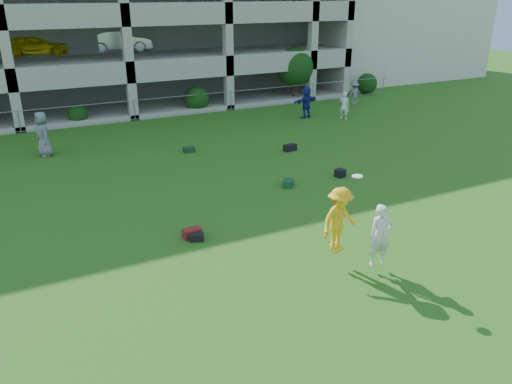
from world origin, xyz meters
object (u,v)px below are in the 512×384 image
stucco_building (365,14)px  parking_garage (95,5)px  bystander_d (306,102)px  bystander_f (354,94)px  bystander_c (43,134)px  bystander_e (344,106)px  frisbee_contest (349,224)px  crate_d (340,173)px

stucco_building → parking_garage: parking_garage is taller
stucco_building → parking_garage: 23.03m
bystander_d → parking_garage: (-9.11, 12.49, 5.11)m
bystander_f → parking_garage: size_ratio=0.05×
stucco_building → bystander_c: 31.63m
stucco_building → bystander_e: stucco_building is taller
bystander_f → frisbee_contest: frisbee_contest is taller
crate_d → parking_garage: 22.96m
bystander_f → frisbee_contest: 20.74m
bystander_f → crate_d: bystander_f is taller
stucco_building → crate_d: size_ratio=45.71×
stucco_building → bystander_d: 19.33m
bystander_e → parking_garage: size_ratio=0.05×
bystander_e → bystander_f: 3.98m
bystander_d → bystander_f: (4.55, 1.45, -0.14)m
stucco_building → frisbee_contest: size_ratio=6.58×
bystander_d → parking_garage: 16.28m
bystander_d → frisbee_contest: frisbee_contest is taller
bystander_f → bystander_d: bearing=22.0°
crate_d → stucco_building: bearing=50.6°
bystander_e → crate_d: 9.76m
stucco_building → bystander_f: bearing=-129.5°
bystander_c → bystander_d: size_ratio=1.10×
stucco_building → bystander_c: bearing=-154.1°
bystander_d → bystander_e: 2.18m
bystander_c → bystander_f: (18.87, 2.38, -0.23)m
bystander_c → parking_garage: parking_garage is taller
bystander_c → crate_d: 13.13m
frisbee_contest → parking_garage: (-1.00, 27.46, 4.74)m
parking_garage → stucco_building: bearing=0.7°
crate_d → parking_garage: (-4.99, 21.63, 5.86)m
bystander_f → stucco_building: bearing=-125.2°
bystander_d → bystander_e: bystander_d is taller
parking_garage → bystander_f: bearing=-38.9°
bystander_c → frisbee_contest: (6.21, -14.05, 0.28)m
bystander_d → bystander_e: size_ratio=1.14×
bystander_e → parking_garage: (-10.82, 13.84, 5.22)m
bystander_d → parking_garage: bearing=-70.3°
bystander_f → frisbee_contest: bearing=56.7°
bystander_c → parking_garage: size_ratio=0.07×
crate_d → bystander_c: bearing=141.1°
bystander_e → frisbee_contest: 16.80m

